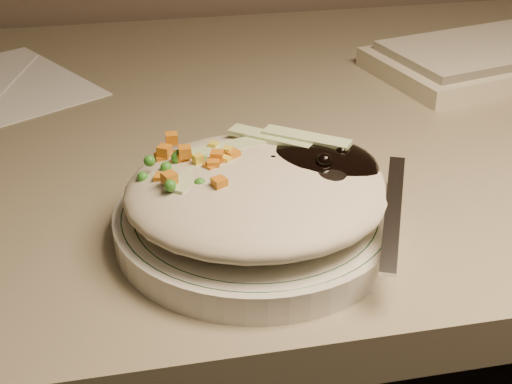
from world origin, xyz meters
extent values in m
cube|color=gray|center=(0.00, 1.38, 0.72)|extent=(1.40, 0.70, 0.04)
cylinder|color=silver|center=(-0.06, 1.16, 0.75)|extent=(0.21, 0.21, 0.02)
torus|color=#144723|center=(-0.06, 1.16, 0.76)|extent=(0.20, 0.20, 0.00)
torus|color=#144723|center=(-0.06, 1.16, 0.76)|extent=(0.18, 0.18, 0.00)
ellipsoid|color=beige|center=(-0.06, 1.15, 0.78)|extent=(0.19, 0.18, 0.04)
ellipsoid|color=black|center=(-0.02, 1.17, 0.79)|extent=(0.10, 0.09, 0.03)
ellipsoid|color=orange|center=(-0.11, 1.17, 0.78)|extent=(0.08, 0.08, 0.02)
sphere|color=black|center=(-0.05, 1.17, 0.79)|extent=(0.01, 0.01, 0.01)
sphere|color=black|center=(-0.02, 1.17, 0.79)|extent=(0.01, 0.01, 0.01)
sphere|color=black|center=(0.00, 1.16, 0.80)|extent=(0.01, 0.01, 0.01)
sphere|color=black|center=(0.00, 1.18, 0.79)|extent=(0.01, 0.01, 0.01)
sphere|color=black|center=(-0.01, 1.15, 0.80)|extent=(0.01, 0.01, 0.01)
sphere|color=black|center=(-0.02, 1.17, 0.79)|extent=(0.01, 0.01, 0.01)
sphere|color=black|center=(-0.01, 1.18, 0.79)|extent=(0.01, 0.01, 0.01)
cube|color=orange|center=(-0.11, 1.18, 0.80)|extent=(0.01, 0.01, 0.01)
cube|color=orange|center=(-0.09, 1.16, 0.79)|extent=(0.01, 0.01, 0.01)
cube|color=orange|center=(-0.12, 1.19, 0.80)|extent=(0.01, 0.01, 0.01)
cube|color=orange|center=(-0.09, 1.17, 0.80)|extent=(0.01, 0.01, 0.01)
cube|color=orange|center=(-0.09, 1.16, 0.80)|extent=(0.01, 0.01, 0.01)
cube|color=orange|center=(-0.13, 1.20, 0.79)|extent=(0.01, 0.01, 0.01)
cube|color=orange|center=(-0.11, 1.18, 0.80)|extent=(0.01, 0.01, 0.01)
cube|color=orange|center=(-0.09, 1.16, 0.80)|extent=(0.01, 0.01, 0.01)
cube|color=orange|center=(-0.08, 1.17, 0.80)|extent=(0.01, 0.01, 0.01)
cube|color=orange|center=(-0.12, 1.20, 0.80)|extent=(0.01, 0.01, 0.01)
cube|color=orange|center=(-0.12, 1.15, 0.80)|extent=(0.01, 0.01, 0.01)
cube|color=orange|center=(-0.09, 1.13, 0.80)|extent=(0.01, 0.01, 0.01)
cube|color=orange|center=(-0.13, 1.16, 0.79)|extent=(0.01, 0.01, 0.01)
cube|color=orange|center=(-0.13, 1.19, 0.79)|extent=(0.01, 0.01, 0.01)
sphere|color=#388C28|center=(-0.09, 1.17, 0.80)|extent=(0.01, 0.01, 0.01)
sphere|color=#388C28|center=(-0.13, 1.14, 0.80)|extent=(0.01, 0.01, 0.01)
sphere|color=#388C28|center=(-0.12, 1.17, 0.80)|extent=(0.01, 0.01, 0.01)
sphere|color=#388C28|center=(-0.14, 1.17, 0.80)|extent=(0.01, 0.01, 0.01)
sphere|color=#388C28|center=(-0.10, 1.18, 0.79)|extent=(0.01, 0.01, 0.01)
sphere|color=#388C28|center=(-0.09, 1.15, 0.79)|extent=(0.01, 0.01, 0.01)
sphere|color=#388C28|center=(-0.11, 1.17, 0.79)|extent=(0.01, 0.01, 0.01)
sphere|color=#388C28|center=(-0.11, 1.15, 0.79)|extent=(0.01, 0.01, 0.01)
sphere|color=#388C28|center=(-0.14, 1.17, 0.79)|extent=(0.01, 0.01, 0.01)
sphere|color=#388C28|center=(-0.11, 1.18, 0.80)|extent=(0.01, 0.01, 0.01)
sphere|color=#388C28|center=(-0.12, 1.18, 0.80)|extent=(0.01, 0.01, 0.01)
sphere|color=#388C28|center=(-0.12, 1.16, 0.79)|extent=(0.01, 0.01, 0.01)
sphere|color=#388C28|center=(-0.10, 1.14, 0.80)|extent=(0.01, 0.01, 0.01)
sphere|color=#388C28|center=(-0.07, 1.19, 0.79)|extent=(0.01, 0.01, 0.01)
cube|color=yellow|center=(-0.10, 1.18, 0.79)|extent=(0.01, 0.01, 0.01)
cube|color=yellow|center=(-0.08, 1.17, 0.80)|extent=(0.01, 0.01, 0.01)
cube|color=yellow|center=(-0.11, 1.18, 0.79)|extent=(0.01, 0.01, 0.01)
cube|color=yellow|center=(-0.10, 1.17, 0.80)|extent=(0.01, 0.01, 0.01)
cube|color=yellow|center=(-0.11, 1.16, 0.79)|extent=(0.01, 0.01, 0.01)
cube|color=yellow|center=(-0.08, 1.18, 0.80)|extent=(0.01, 0.01, 0.01)
cube|color=yellow|center=(-0.09, 1.19, 0.80)|extent=(0.01, 0.01, 0.01)
cube|color=yellow|center=(-0.10, 1.16, 0.79)|extent=(0.01, 0.01, 0.01)
cube|color=#B2D18C|center=(-0.07, 1.19, 0.80)|extent=(0.07, 0.03, 0.00)
cube|color=#B2D18C|center=(-0.04, 1.20, 0.80)|extent=(0.06, 0.05, 0.00)
cube|color=#B2D18C|center=(-0.10, 1.16, 0.80)|extent=(0.05, 0.06, 0.00)
cube|color=#B2D18C|center=(-0.02, 1.19, 0.80)|extent=(0.06, 0.05, 0.00)
ellipsoid|color=silver|center=(-0.01, 1.14, 0.79)|extent=(0.05, 0.06, 0.01)
cube|color=silver|center=(0.02, 1.10, 0.78)|extent=(0.05, 0.11, 0.03)
camera|label=1|loc=(-0.15, 0.72, 1.04)|focal=50.00mm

